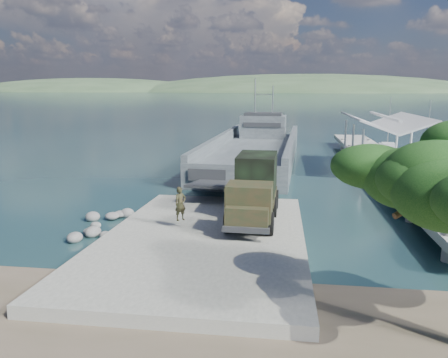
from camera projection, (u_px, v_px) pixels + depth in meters
ground at (209, 236)px, 23.41m from camera, size 1400.00×1400.00×0.00m
boat_ramp at (205, 238)px, 22.39m from camera, size 10.00×18.00×0.50m
shoreline_rocks at (102, 228)px, 24.68m from camera, size 3.20×5.60×0.90m
distant_headlands at (319, 92)px, 559.92m from camera, size 1000.00×240.00×48.00m
pier at (384, 156)px, 39.61m from camera, size 6.40×44.00×6.10m
landing_craft at (254, 155)px, 45.84m from camera, size 9.67×32.50×9.55m
military_truck at (255, 189)px, 24.47m from camera, size 2.71×7.61×3.48m
soldier at (181, 211)px, 23.09m from camera, size 0.78×0.77×1.80m
sailboat_near at (387, 149)px, 53.33m from camera, size 2.37×5.74×6.78m
sailboat_far at (427, 151)px, 51.72m from camera, size 3.36×5.52×6.48m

